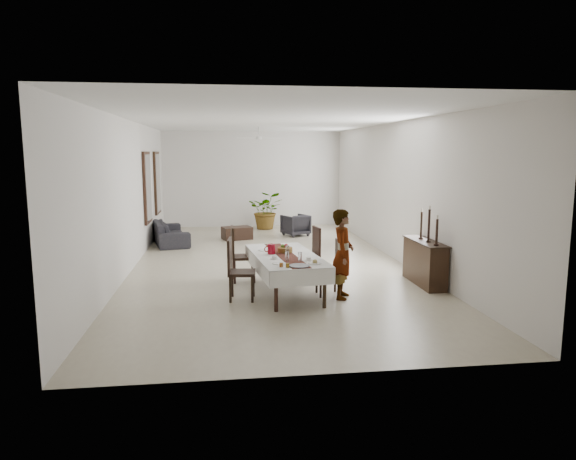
{
  "coord_description": "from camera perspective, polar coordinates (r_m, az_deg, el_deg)",
  "views": [
    {
      "loc": [
        -1.05,
        -11.45,
        2.52
      ],
      "look_at": [
        0.19,
        -1.91,
        1.05
      ],
      "focal_mm": 32.0,
      "sensor_mm": 36.0,
      "label": 1
    }
  ],
  "objects": [
    {
      "name": "mirror_glass_near",
      "position": [
        13.81,
        -15.22,
        4.57
      ],
      "size": [
        0.01,
        0.9,
        1.7
      ],
      "primitive_type": "cube",
      "color": "silver",
      "rests_on": "mirror_frame_near"
    },
    {
      "name": "wine_glass_mid",
      "position": [
        8.66,
        -0.1,
        -2.94
      ],
      "size": [
        0.06,
        0.06,
        0.16
      ],
      "primitive_type": "cylinder",
      "color": "silver",
      "rests_on": "tablecloth_top"
    },
    {
      "name": "fruit_red",
      "position": [
        9.4,
        -0.2,
        -1.78
      ],
      "size": [
        0.08,
        0.08,
        0.08
      ],
      "primitive_type": "sphere",
      "color": "maroon",
      "rests_on": "fruit_basket"
    },
    {
      "name": "candlestick_far_shaft",
      "position": [
        10.27,
        14.6,
        0.57
      ],
      "size": [
        0.05,
        0.05,
        0.5
      ],
      "primitive_type": "cylinder",
      "color": "black",
      "rests_on": "candlestick_far_base"
    },
    {
      "name": "mirror_frame_near",
      "position": [
        13.81,
        -15.37,
        4.56
      ],
      "size": [
        0.06,
        1.05,
        1.85
      ],
      "primitive_type": "cube",
      "color": "black",
      "rests_on": "wall_left"
    },
    {
      "name": "candlestick_mid_shaft",
      "position": [
        9.93,
        15.39,
        0.54
      ],
      "size": [
        0.05,
        0.05,
        0.59
      ],
      "primitive_type": "cylinder",
      "color": "black",
      "rests_on": "candlestick_mid_base"
    },
    {
      "name": "sofa",
      "position": [
        14.58,
        -12.95,
        -0.28
      ],
      "size": [
        1.24,
        2.2,
        0.61
      ],
      "primitive_type": "imported",
      "rotation": [
        0.0,
        0.0,
        1.79
      ],
      "color": "#27252A",
      "rests_on": "floor"
    },
    {
      "name": "chair_left_far_seat",
      "position": [
        10.08,
        -4.96,
        -3.01
      ],
      "size": [
        0.48,
        0.48,
        0.05
      ],
      "primitive_type": "cube",
      "rotation": [
        0.0,
        0.0,
        -1.53
      ],
      "color": "black",
      "rests_on": "chair_left_far_leg_fl"
    },
    {
      "name": "armchair",
      "position": [
        15.53,
        0.84,
        0.56
      ],
      "size": [
        0.93,
        0.94,
        0.65
      ],
      "primitive_type": "imported",
      "rotation": [
        0.0,
        0.0,
        3.58
      ],
      "color": "#272429",
      "rests_on": "floor"
    },
    {
      "name": "candlestick_near_candle",
      "position": [
        9.57,
        16.28,
        1.39
      ],
      "size": [
        0.03,
        0.03,
        0.07
      ],
      "primitive_type": "cylinder",
      "color": "beige",
      "rests_on": "candlestick_near_shaft"
    },
    {
      "name": "fan_blade_n",
      "position": [
        14.84,
        -3.38,
        10.14
      ],
      "size": [
        0.1,
        0.55,
        0.01
      ],
      "primitive_type": "cube",
      "color": "silver",
      "rests_on": "fan_hub"
    },
    {
      "name": "saucer_right",
      "position": [
        8.72,
        2.31,
        -3.35
      ],
      "size": [
        0.14,
        0.14,
        0.01
      ],
      "primitive_type": "cylinder",
      "color": "white",
      "rests_on": "tablecloth_top"
    },
    {
      "name": "jam_jar_b",
      "position": [
        8.21,
        -0.76,
        -3.9
      ],
      "size": [
        0.06,
        0.06,
        0.07
      ],
      "primitive_type": "cylinder",
      "color": "brown",
      "rests_on": "tablecloth_top"
    },
    {
      "name": "candlestick_far_candle",
      "position": [
        10.23,
        14.66,
        2.16
      ],
      "size": [
        0.03,
        0.03,
        0.07
      ],
      "primitive_type": "cylinder",
      "color": "silver",
      "rests_on": "candlestick_far_shaft"
    },
    {
      "name": "chair_left_far_leg_bl",
      "position": [
        10.33,
        -3.99,
        -4.15
      ],
      "size": [
        0.05,
        0.05,
        0.45
      ],
      "primitive_type": "cylinder",
      "rotation": [
        0.0,
        0.0,
        0.04
      ],
      "color": "black",
      "rests_on": "floor"
    },
    {
      "name": "woman",
      "position": [
        8.89,
        6.1,
        -2.67
      ],
      "size": [
        0.53,
        0.65,
        1.55
      ],
      "primitive_type": "imported",
      "rotation": [
        0.0,
        0.0,
        1.25
      ],
      "color": "#93949B",
      "rests_on": "floor"
    },
    {
      "name": "fan_hub",
      "position": [
        14.49,
        -3.28,
        10.18
      ],
      "size": [
        0.16,
        0.16,
        0.08
      ],
      "primitive_type": "cylinder",
      "color": "silver",
      "rests_on": "fan_rod"
    },
    {
      "name": "plate_far_left",
      "position": [
        9.59,
        -2.69,
        -2.23
      ],
      "size": [
        0.22,
        0.22,
        0.01
      ],
      "primitive_type": "cylinder",
      "color": "white",
      "rests_on": "tablecloth_top"
    },
    {
      "name": "fan_blade_s",
      "position": [
        14.15,
        -3.18,
        10.22
      ],
      "size": [
        0.1,
        0.55,
        0.01
      ],
      "primitive_type": "cube",
      "color": "silver",
      "rests_on": "fan_hub"
    },
    {
      "name": "teacup_right",
      "position": [
        8.72,
        2.32,
        -3.21
      ],
      "size": [
        0.08,
        0.08,
        0.05
      ],
      "primitive_type": "cylinder",
      "color": "white",
      "rests_on": "saucer_right"
    },
    {
      "name": "candlestick_far_base",
      "position": [
        10.31,
        14.55,
        -0.88
      ],
      "size": [
        0.09,
        0.09,
        0.03
      ],
      "primitive_type": "cylinder",
      "color": "black",
      "rests_on": "sideboard_top"
    },
    {
      "name": "plate_near_left",
      "position": [
        8.46,
        -1.02,
        -3.72
      ],
      "size": [
        0.22,
        0.22,
        0.01
      ],
      "primitive_type": "cylinder",
      "color": "white",
      "rests_on": "tablecloth_top"
    },
    {
      "name": "chair_left_far_back",
      "position": [
        10.01,
        -6.18,
        -1.29
      ],
      "size": [
        0.06,
        0.46,
        0.59
      ],
      "primitive_type": "cube",
      "rotation": [
        0.0,
        0.0,
        -1.53
      ],
      "color": "black",
      "rests_on": "chair_left_far_seat"
    },
    {
      "name": "chair_right_far_leg_fl",
      "position": [
        10.2,
        3.38,
        -4.38
      ],
      "size": [
        0.05,
        0.05,
        0.44
      ],
      "primitive_type": "cylinder",
      "rotation": [
        0.0,
        0.0,
        0.14
      ],
      "color": "black",
      "rests_on": "floor"
    },
    {
      "name": "wall_back",
      "position": [
        17.51,
        -3.96,
        5.66
      ],
      "size": [
        6.0,
        0.02,
        3.2
      ],
      "primitive_type": "cube",
      "color": "silver",
      "rests_on": "floor"
    },
    {
      "name": "chair_right_near_leg_fr",
      "position": [
        9.38,
        5.25,
        -5.64
      ],
      "size": [
        0.04,
        0.04,
        0.41
      ],
      "primitive_type": "cylinder",
      "rotation": [
        0.0,
        0.0,
        0.02
      ],
      "color": "black",
      "rests_on": "floor"
    },
    {
      "name": "wall_front",
      "position": [
        5.63,
        3.5,
        -0.74
      ],
      "size": [
        6.0,
        0.02,
        3.2
      ],
      "primitive_type": "cube",
      "color": "silver",
      "rests_on": "floor"
    },
    {
      "name": "wine_glass_near",
      "position": [
        8.62,
        1.35,
        -3.0
      ],
      "size": [
        0.06,
        0.06,
        0.16
      ],
      "primitive_type": "cylinder",
      "color": "white",
      "rests_on": "tablecloth_top"
    },
    {
      "name": "chair_left_near_leg_bl",
      "position": [
        9.06,
        -3.88,
        -6.02
      ],
      "size": [
        0.05,
        0.05,
        0.45
      ],
      "primitive_type": "cylinder",
      "rotation": [
        0.0,
        0.0,
        -0.11
      ],
      "color": "black",
      "rests_on": "floor"
    },
    {
      "name": "pitcher_handle",
      "position": [
        9.22,
        -2.34,
        -2.14
      ],
      "size": [
        0.11,
        0.03,
        0.11
      ],
      "primitive_type": "torus",
      "rotation": [
        1.57,
        0.0,
        0.11
      ],
      "color": "maroon",
      "rests_on": "red_pitcher"
    },
    {
      "name": "table_runner",
      "position": [
        9.17,
        -0.29,
        -2.77
      ],
      "size": [
        0.57,
        2.31,
        0.0
      ],
      "primitive_type": "cube",
      "rotation": [
        0.0,
        0.0,
        0.11
      ],
      "color": "#5B251A",
      "rests_on": "tablecloth_top"
    },
    {
      "name": "table_leg_br",
      "position": [
        10.34,
        0.54,
        -3.6
      ],
      "size": [
        0.07,
        0.07,
        0.64
      ],
      "primitive_type": "cylinder",
      "rotation": [
        0.0,
        0.0,
        0.11
      ],
      "color": "black",
      "rests_on": "floor"
    },
    {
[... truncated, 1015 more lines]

